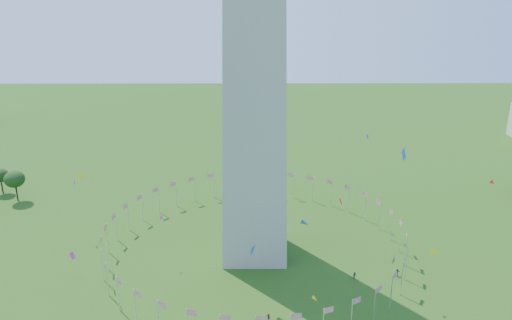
{
  "coord_description": "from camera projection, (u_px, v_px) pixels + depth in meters",
  "views": [
    {
      "loc": [
        -0.45,
        -71.14,
        69.78
      ],
      "look_at": [
        0.3,
        35.0,
        32.37
      ],
      "focal_mm": 35.0,
      "sensor_mm": 36.0,
      "label": 1
    }
  ],
  "objects": [
    {
      "name": "kites_aloft",
      "position": [
        297.0,
        237.0,
        106.58
      ],
      "size": [
        107.08,
        63.79,
        41.59
      ],
      "color": "yellow",
      "rests_on": "ground"
    },
    {
      "name": "flag_ring",
      "position": [
        254.0,
        238.0,
        135.95
      ],
      "size": [
        80.24,
        80.24,
        9.0
      ],
      "color": "silver",
      "rests_on": "ground"
    }
  ]
}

